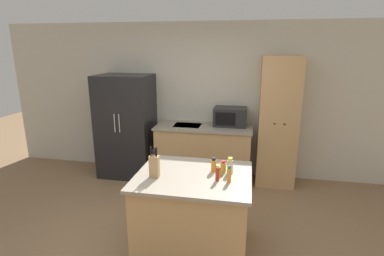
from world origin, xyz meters
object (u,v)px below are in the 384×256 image
at_px(spice_bottle_amber_oil, 214,165).
at_px(spice_bottle_pale_salt, 229,174).
at_px(pantry_cabinet, 278,122).
at_px(microwave, 230,117).
at_px(spice_bottle_green_herb, 220,172).
at_px(spice_bottle_orange_cap, 223,167).
at_px(spice_bottle_tall_dark, 217,173).
at_px(refrigerator, 126,126).
at_px(spice_bottle_short_red, 230,166).
at_px(knife_block, 154,166).

distance_m(spice_bottle_amber_oil, spice_bottle_pale_salt, 0.29).
bearing_deg(pantry_cabinet, spice_bottle_pale_salt, -106.93).
relative_size(microwave, spice_bottle_green_herb, 5.67).
bearing_deg(spice_bottle_orange_cap, spice_bottle_tall_dark, -99.87).
bearing_deg(pantry_cabinet, refrigerator, -177.90).
distance_m(refrigerator, spice_bottle_tall_dark, 2.64).
xyz_separation_m(pantry_cabinet, spice_bottle_short_red, (-0.63, -1.82, -0.06)).
bearing_deg(spice_bottle_pale_salt, refrigerator, 134.50).
height_order(spice_bottle_amber_oil, spice_bottle_green_herb, spice_bottle_amber_oil).
xyz_separation_m(refrigerator, spice_bottle_short_red, (1.90, -1.73, 0.11)).
xyz_separation_m(spice_bottle_short_red, spice_bottle_green_herb, (-0.10, -0.09, -0.04)).
bearing_deg(spice_bottle_pale_salt, spice_bottle_tall_dark, 178.20).
bearing_deg(spice_bottle_orange_cap, knife_block, -159.94).
bearing_deg(spice_bottle_amber_oil, spice_bottle_short_red, -4.42).
relative_size(pantry_cabinet, spice_bottle_green_herb, 22.19).
bearing_deg(spice_bottle_pale_salt, spice_bottle_orange_cap, 109.70).
xyz_separation_m(spice_bottle_amber_oil, spice_bottle_orange_cap, (0.10, -0.00, -0.01)).
relative_size(knife_block, spice_bottle_tall_dark, 1.95).
bearing_deg(spice_bottle_amber_oil, spice_bottle_green_herb, -53.38).
relative_size(pantry_cabinet, knife_block, 6.32).
xyz_separation_m(knife_block, spice_bottle_orange_cap, (0.68, 0.25, -0.06)).
xyz_separation_m(refrigerator, pantry_cabinet, (2.52, 0.09, 0.16)).
distance_m(spice_bottle_amber_oil, spice_bottle_orange_cap, 0.10).
height_order(knife_block, spice_bottle_orange_cap, knife_block).
height_order(spice_bottle_short_red, spice_bottle_pale_salt, spice_bottle_short_red).
height_order(spice_bottle_amber_oil, spice_bottle_pale_salt, spice_bottle_pale_salt).
bearing_deg(pantry_cabinet, spice_bottle_orange_cap, -111.11).
bearing_deg(spice_bottle_pale_salt, spice_bottle_amber_oil, 128.93).
height_order(microwave, spice_bottle_amber_oil, microwave).
height_order(refrigerator, spice_bottle_green_herb, refrigerator).
xyz_separation_m(spice_bottle_pale_salt, spice_bottle_orange_cap, (-0.08, 0.22, -0.02)).
bearing_deg(refrigerator, microwave, 4.67).
height_order(pantry_cabinet, spice_bottle_orange_cap, pantry_cabinet).
xyz_separation_m(pantry_cabinet, spice_bottle_orange_cap, (-0.70, -1.81, -0.08)).
height_order(refrigerator, pantry_cabinet, pantry_cabinet).
distance_m(pantry_cabinet, spice_bottle_amber_oil, 1.98).
distance_m(knife_block, spice_bottle_short_red, 0.79).
relative_size(refrigerator, knife_block, 5.33).
distance_m(microwave, spice_bottle_short_red, 1.88).
distance_m(spice_bottle_short_red, spice_bottle_orange_cap, 0.08).
bearing_deg(knife_block, spice_bottle_amber_oil, 23.57).
distance_m(spice_bottle_short_red, spice_bottle_amber_oil, 0.18).
relative_size(spice_bottle_short_red, spice_bottle_orange_cap, 1.33).
distance_m(refrigerator, microwave, 1.78).
bearing_deg(spice_bottle_amber_oil, spice_bottle_tall_dark, -73.76).
bearing_deg(pantry_cabinet, knife_block, -123.83).
bearing_deg(microwave, spice_bottle_green_herb, -88.99).
relative_size(refrigerator, spice_bottle_pale_salt, 10.22).
bearing_deg(spice_bottle_short_red, microwave, 94.09).
relative_size(spice_bottle_tall_dark, spice_bottle_amber_oil, 1.07).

